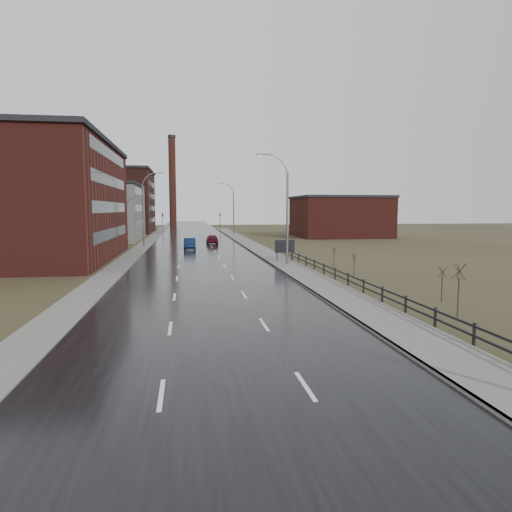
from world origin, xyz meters
name	(u,v)px	position (x,y,z in m)	size (l,w,h in m)	color
ground	(253,460)	(0.00, 0.00, 0.00)	(320.00, 320.00, 0.00)	#2D2819
road	(196,247)	(0.00, 60.00, 0.03)	(14.00, 300.00, 0.06)	black
sidewalk_right	(287,265)	(8.60, 35.00, 0.09)	(3.20, 180.00, 0.18)	#595651
curb_right	(272,266)	(7.08, 35.00, 0.09)	(0.16, 180.00, 0.18)	slate
sidewalk_left	(141,247)	(-8.20, 60.00, 0.06)	(2.40, 260.00, 0.12)	#595651
warehouse_near	(10,200)	(-20.99, 45.00, 6.76)	(22.44, 28.56, 13.50)	#471914
warehouse_mid	(96,212)	(-17.99, 78.00, 5.26)	(16.32, 20.40, 10.50)	slate
warehouse_far	(98,201)	(-22.99, 108.00, 7.76)	(26.52, 24.48, 15.50)	#331611
building_right	(340,216)	(30.30, 82.00, 4.26)	(18.36, 16.32, 8.50)	#471914
smokestack	(172,181)	(-6.00, 150.00, 15.50)	(2.70, 2.70, 30.70)	#331611
streetlight_right_mid	(284,209)	(8.50, 36.00, 5.84)	(3.36, 0.28, 11.35)	slate
streetlight_left	(145,209)	(-7.70, 62.00, 5.84)	(3.36, 0.28, 11.35)	slate
streetlight_right_far	(232,209)	(8.50, 90.00, 5.84)	(3.36, 0.28, 11.35)	slate
guardrail	(368,286)	(10.30, 18.31, 0.71)	(0.10, 53.05, 1.10)	black
shrub_c	(459,289)	(12.62, 11.80, 1.60)	(0.70, 0.74, 3.00)	#382D23
shrub_d	(442,283)	(14.28, 16.12, 1.17)	(0.52, 0.55, 2.20)	#382D23
shrub_e	(354,265)	(12.48, 26.54, 1.13)	(0.51, 0.54, 2.13)	#382D23
shrub_f	(334,257)	(13.02, 33.49, 1.06)	(0.48, 0.50, 2.00)	#382D23
billboard	(285,247)	(9.10, 38.56, 1.66)	(2.19, 0.17, 2.44)	black
traffic_light_left	(163,213)	(-8.00, 120.00, 4.60)	(0.58, 2.73, 5.30)	black
traffic_light_right	(220,213)	(8.00, 120.00, 4.60)	(0.58, 2.73, 5.30)	black
car_near	(190,244)	(-1.04, 56.06, 0.79)	(1.67, 4.80, 1.58)	#0C1C40
car_far	(212,239)	(2.72, 65.53, 0.81)	(1.90, 4.73, 1.61)	#4E0D19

